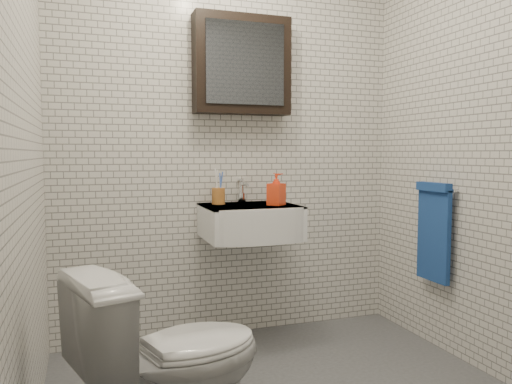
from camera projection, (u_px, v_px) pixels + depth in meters
room_shell at (294, 83)px, 2.19m from camera, size 2.22×2.02×2.51m
washbasin at (252, 221)px, 2.95m from camera, size 0.55×0.50×0.20m
faucet at (242, 192)px, 3.13m from camera, size 0.06×0.20×0.15m
mirror_cabinet at (242, 65)px, 3.06m from camera, size 0.60×0.15×0.60m
towel_rail at (434, 228)px, 2.92m from camera, size 0.09×0.30×0.58m
toothbrush_cup at (218, 195)px, 3.03m from camera, size 0.10×0.10×0.22m
soap_bottle at (276, 189)px, 2.96m from camera, size 0.12×0.12×0.19m
toilet at (172, 360)px, 1.91m from camera, size 0.82×0.61×0.74m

